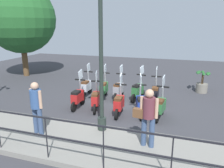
# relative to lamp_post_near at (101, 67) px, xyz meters

# --- Properties ---
(ground_plane) EXTENTS (28.00, 28.00, 0.00)m
(ground_plane) POSITION_rel_lamp_post_near_xyz_m (2.40, 0.01, -2.13)
(ground_plane) COLOR #38383D
(promenade_walkway) EXTENTS (2.20, 20.00, 0.15)m
(promenade_walkway) POSITION_rel_lamp_post_near_xyz_m (-0.75, 0.01, -2.06)
(promenade_walkway) COLOR gray
(promenade_walkway) RESTS_ON ground_plane
(fence_railing) EXTENTS (0.04, 16.03, 1.07)m
(fence_railing) POSITION_rel_lamp_post_near_xyz_m (-1.80, 0.01, -1.23)
(fence_railing) COLOR black
(fence_railing) RESTS_ON promenade_walkway
(lamp_post_near) EXTENTS (0.26, 0.90, 4.46)m
(lamp_post_near) POSITION_rel_lamp_post_near_xyz_m (0.00, 0.00, 0.00)
(lamp_post_near) COLOR #232D28
(lamp_post_near) RESTS_ON promenade_walkway
(pedestrian_with_bag) EXTENTS (0.37, 0.66, 1.59)m
(pedestrian_with_bag) POSITION_rel_lamp_post_near_xyz_m (-0.52, -1.47, -1.06)
(pedestrian_with_bag) COLOR #384C70
(pedestrian_with_bag) RESTS_ON promenade_walkway
(pedestrian_distant) EXTENTS (0.40, 0.47, 1.59)m
(pedestrian_distant) POSITION_rel_lamp_post_near_xyz_m (-0.83, 1.71, -1.06)
(pedestrian_distant) COLOR #384C70
(pedestrian_distant) RESTS_ON promenade_walkway
(tree_large) EXTENTS (4.34, 4.34, 5.85)m
(tree_large) POSITION_rel_lamp_post_near_xyz_m (6.03, 7.66, 1.53)
(tree_large) COLOR brown
(tree_large) RESTS_ON ground_plane
(potted_palm) EXTENTS (1.06, 0.66, 1.05)m
(potted_palm) POSITION_rel_lamp_post_near_xyz_m (5.62, -3.25, -1.69)
(potted_palm) COLOR slate
(potted_palm) RESTS_ON ground_plane
(scooter_near_0) EXTENTS (1.23, 0.44, 1.54)m
(scooter_near_0) POSITION_rel_lamp_post_near_xyz_m (1.73, -1.59, -1.65)
(scooter_near_0) COLOR black
(scooter_near_0) RESTS_ON ground_plane
(scooter_near_1) EXTENTS (1.20, 0.54, 1.54)m
(scooter_near_1) POSITION_rel_lamp_post_near_xyz_m (1.73, -0.88, -1.65)
(scooter_near_1) COLOR black
(scooter_near_1) RESTS_ON ground_plane
(scooter_near_2) EXTENTS (1.23, 0.44, 1.54)m
(scooter_near_2) POSITION_rel_lamp_post_near_xyz_m (1.56, -0.10, -1.65)
(scooter_near_2) COLOR black
(scooter_near_2) RESTS_ON ground_plane
(scooter_near_3) EXTENTS (1.21, 0.52, 1.54)m
(scooter_near_3) POSITION_rel_lamp_post_near_xyz_m (1.76, 0.91, -1.65)
(scooter_near_3) COLOR black
(scooter_near_3) RESTS_ON ground_plane
(scooter_near_4) EXTENTS (1.23, 0.44, 1.54)m
(scooter_near_4) POSITION_rel_lamp_post_near_xyz_m (1.75, 1.69, -1.65)
(scooter_near_4) COLOR black
(scooter_near_4) RESTS_ON ground_plane
(scooter_far_0) EXTENTS (1.23, 0.44, 1.54)m
(scooter_far_0) POSITION_rel_lamp_post_near_xyz_m (3.30, -1.21, -1.65)
(scooter_far_0) COLOR black
(scooter_far_0) RESTS_ON ground_plane
(scooter_far_1) EXTENTS (1.21, 0.53, 1.54)m
(scooter_far_1) POSITION_rel_lamp_post_near_xyz_m (3.43, -0.44, -1.65)
(scooter_far_1) COLOR black
(scooter_far_1) RESTS_ON ground_plane
(scooter_far_2) EXTENTS (1.23, 0.44, 1.54)m
(scooter_far_2) POSITION_rel_lamp_post_near_xyz_m (3.33, 0.43, -1.65)
(scooter_far_2) COLOR black
(scooter_far_2) RESTS_ON ground_plane
(scooter_far_3) EXTENTS (1.23, 0.45, 1.54)m
(scooter_far_3) POSITION_rel_lamp_post_near_xyz_m (3.29, 1.13, -1.65)
(scooter_far_3) COLOR black
(scooter_far_3) RESTS_ON ground_plane
(scooter_far_4) EXTENTS (1.23, 0.44, 1.54)m
(scooter_far_4) POSITION_rel_lamp_post_near_xyz_m (3.31, 2.02, -1.65)
(scooter_far_4) COLOR black
(scooter_far_4) RESTS_ON ground_plane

